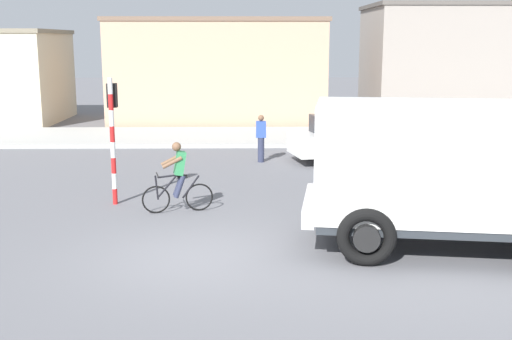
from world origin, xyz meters
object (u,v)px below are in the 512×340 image
object	(u,v)px
truck_foreground	(447,166)
car_red_near	(349,138)
traffic_light_pole	(112,123)
pedestrian_near_kerb	(261,138)
cyclist	(178,177)

from	to	relation	value
truck_foreground	car_red_near	xyz separation A→B (m)	(-0.43, 9.28, -0.85)
traffic_light_pole	pedestrian_near_kerb	world-z (taller)	traffic_light_pole
cyclist	pedestrian_near_kerb	xyz separation A→B (m)	(2.16, 6.43, -0.02)
cyclist	traffic_light_pole	distance (m)	2.25
cyclist	car_red_near	world-z (taller)	cyclist
truck_foreground	cyclist	size ratio (longest dim) A/B	3.32
car_red_near	pedestrian_near_kerb	distance (m)	3.01
truck_foreground	cyclist	world-z (taller)	truck_foreground
cyclist	traffic_light_pole	size ratio (longest dim) A/B	0.54
car_red_near	cyclist	bearing A→B (deg)	-128.61
truck_foreground	car_red_near	size ratio (longest dim) A/B	1.34
truck_foreground	pedestrian_near_kerb	bearing A→B (deg)	110.41
truck_foreground	traffic_light_pole	world-z (taller)	traffic_light_pole
traffic_light_pole	car_red_near	size ratio (longest dim) A/B	0.75
traffic_light_pole	pedestrian_near_kerb	distance (m)	6.88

